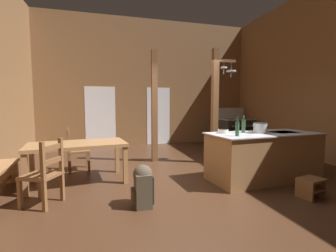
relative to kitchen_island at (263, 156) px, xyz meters
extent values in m
cube|color=#422819|center=(-1.42, 0.26, -0.50)|extent=(8.20, 9.31, 0.10)
cube|color=brown|center=(-1.42, 4.58, 1.77)|extent=(8.20, 0.14, 4.43)
cube|color=white|center=(-3.08, 4.51, 0.58)|extent=(1.00, 0.01, 2.05)
cube|color=white|center=(-1.05, 4.51, 0.58)|extent=(0.84, 0.01, 2.05)
cube|color=#9E7044|center=(0.00, 0.00, -0.01)|extent=(2.17, 1.08, 0.88)
cube|color=#B7BABF|center=(0.00, 0.00, 0.44)|extent=(2.23, 1.14, 0.02)
cube|color=black|center=(0.47, 0.04, 0.45)|extent=(0.55, 0.44, 0.00)
cube|color=black|center=(-0.04, 0.43, -0.40)|extent=(1.99, 0.21, 0.10)
cube|color=#2F2F2F|center=(1.61, 3.65, 0.00)|extent=(1.14, 0.82, 0.90)
cube|color=black|center=(1.63, 3.27, -0.03)|extent=(0.93, 0.06, 0.52)
cylinder|color=#B7BABF|center=(1.63, 3.24, 0.25)|extent=(0.83, 0.07, 0.02)
cube|color=#B7BABF|center=(1.61, 3.65, 0.47)|extent=(1.18, 0.86, 0.03)
cube|color=#B7BABF|center=(1.59, 4.01, 0.67)|extent=(1.14, 0.10, 0.40)
cylinder|color=black|center=(1.87, 3.51, 0.49)|extent=(0.21, 0.21, 0.01)
cylinder|color=black|center=(1.37, 3.49, 0.49)|extent=(0.21, 0.21, 0.01)
cylinder|color=black|center=(1.85, 3.82, 0.49)|extent=(0.21, 0.21, 0.01)
cylinder|color=black|center=(1.35, 3.79, 0.49)|extent=(0.21, 0.21, 0.01)
cylinder|color=black|center=(1.96, 3.27, 0.37)|extent=(0.05, 0.03, 0.04)
cylinder|color=black|center=(1.74, 3.26, 0.37)|extent=(0.05, 0.03, 0.04)
cylinder|color=black|center=(1.52, 3.25, 0.37)|extent=(0.05, 0.03, 0.04)
cylinder|color=black|center=(1.30, 3.24, 0.37)|extent=(0.05, 0.03, 0.04)
cube|color=brown|center=(-0.34, 1.42, 0.94)|extent=(0.14, 0.14, 2.78)
cube|color=brown|center=(-0.11, 1.42, 2.05)|extent=(0.59, 0.08, 0.06)
cylinder|color=#B7BABF|center=(-0.12, 1.42, 1.98)|extent=(0.01, 0.01, 0.14)
cylinder|color=#B7BABF|center=(-0.12, 1.42, 1.89)|extent=(0.16, 0.16, 0.04)
cylinder|color=#B7BABF|center=(-0.12, 1.42, 1.81)|extent=(0.02, 0.02, 0.14)
cylinder|color=#B7BABF|center=(0.08, 1.42, 1.94)|extent=(0.01, 0.01, 0.22)
cylinder|color=#B7BABF|center=(0.08, 1.42, 1.81)|extent=(0.24, 0.24, 0.04)
cylinder|color=#B7BABF|center=(0.08, 1.42, 1.73)|extent=(0.02, 0.02, 0.14)
cube|color=brown|center=(-1.73, 1.96, 0.94)|extent=(0.14, 0.14, 2.78)
cube|color=brown|center=(0.13, -0.98, -0.17)|extent=(0.41, 0.35, 0.04)
cube|color=brown|center=(-0.03, -1.01, -0.32)|extent=(0.10, 0.28, 0.26)
cube|color=brown|center=(0.29, -0.94, -0.32)|extent=(0.10, 0.28, 0.26)
cube|color=brown|center=(0.13, -0.98, -0.31)|extent=(0.37, 0.34, 0.03)
cube|color=#9E7044|center=(-3.43, 0.71, 0.26)|extent=(1.81, 1.13, 0.06)
cube|color=#9E7044|center=(-4.27, 0.99, -0.11)|extent=(0.09, 0.09, 0.68)
cube|color=#9E7044|center=(-2.70, 1.21, -0.11)|extent=(0.09, 0.09, 0.68)
cube|color=#9E7044|center=(-4.16, 0.21, -0.11)|extent=(0.09, 0.09, 0.68)
cube|color=#9E7044|center=(-2.60, 0.43, -0.11)|extent=(0.09, 0.09, 0.68)
cube|color=brown|center=(-3.51, 1.57, -0.02)|extent=(0.51, 0.51, 0.04)
cube|color=brown|center=(-3.36, 1.79, -0.24)|extent=(0.06, 0.06, 0.41)
cube|color=brown|center=(-3.29, 1.41, -0.24)|extent=(0.06, 0.06, 0.41)
cube|color=brown|center=(-3.73, 1.72, 0.03)|extent=(0.06, 0.06, 0.95)
cube|color=brown|center=(-3.67, 1.35, 0.03)|extent=(0.06, 0.06, 0.95)
cube|color=brown|center=(-3.70, 1.54, 0.39)|extent=(0.10, 0.38, 0.07)
cube|color=brown|center=(-3.70, 1.54, 0.20)|extent=(0.10, 0.38, 0.07)
cube|color=brown|center=(-3.83, -0.19, -0.02)|extent=(0.59, 0.59, 0.04)
cube|color=brown|center=(-4.09, -0.27, -0.24)|extent=(0.07, 0.07, 0.41)
cube|color=brown|center=(-3.92, 0.07, -0.24)|extent=(0.07, 0.07, 0.41)
cube|color=brown|center=(-3.75, -0.44, 0.03)|extent=(0.07, 0.07, 0.95)
cube|color=brown|center=(-3.58, -0.10, 0.03)|extent=(0.07, 0.07, 0.95)
cube|color=brown|center=(-3.66, -0.27, 0.39)|extent=(0.20, 0.36, 0.07)
cube|color=brown|center=(-3.66, -0.27, 0.20)|extent=(0.20, 0.36, 0.07)
cube|color=#9E7044|center=(-4.67, 1.02, -0.25)|extent=(0.31, 0.08, 0.40)
cube|color=#4C4233|center=(-2.44, -0.60, -0.21)|extent=(0.22, 0.32, 0.48)
cube|color=#4C4233|center=(-2.57, -0.61, -0.28)|extent=(0.06, 0.22, 0.17)
cylinder|color=black|center=(-2.32, -0.70, -0.21)|extent=(0.04, 0.04, 0.38)
cylinder|color=black|center=(-2.32, -0.51, -0.21)|extent=(0.04, 0.04, 0.38)
sphere|color=#4C4233|center=(-2.44, -0.60, 0.01)|extent=(0.27, 0.27, 0.27)
cylinder|color=#B7BABF|center=(-0.08, 0.01, 0.55)|extent=(0.25, 0.25, 0.19)
cylinder|color=black|center=(-0.08, 0.01, 0.65)|extent=(0.26, 0.26, 0.01)
cylinder|color=#B7BABF|center=(-0.22, 0.01, 0.59)|extent=(0.05, 0.02, 0.02)
cylinder|color=#B7BABF|center=(0.06, 0.01, 0.59)|extent=(0.05, 0.02, 0.02)
cylinder|color=silver|center=(-0.78, 0.17, 0.48)|extent=(0.20, 0.20, 0.07)
cylinder|color=black|center=(-0.78, 0.17, 0.52)|extent=(0.16, 0.16, 0.00)
cylinder|color=#2D5638|center=(-0.75, -0.27, 0.58)|extent=(0.07, 0.07, 0.25)
cylinder|color=#2D5638|center=(-0.75, -0.27, 0.75)|extent=(0.03, 0.03, 0.09)
cylinder|color=#2D5638|center=(-0.36, 0.14, 0.57)|extent=(0.07, 0.07, 0.25)
cylinder|color=#2D5638|center=(-0.36, 0.14, 0.74)|extent=(0.03, 0.03, 0.09)
camera|label=1|loc=(-2.94, -3.80, 0.99)|focal=24.98mm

